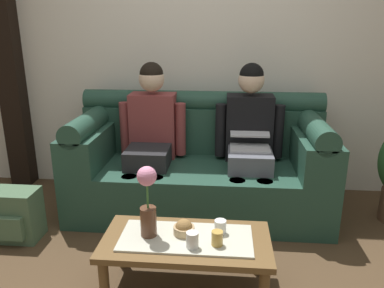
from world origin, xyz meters
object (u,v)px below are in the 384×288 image
object	(u,v)px
couch	(200,166)
flower_vase	(148,200)
backpack_left	(16,215)
snack_bowl	(184,229)
cup_near_left	(192,240)
person_right	(250,135)
cup_far_center	(220,227)
person_left	(151,132)
coffee_table	(186,245)
cup_near_right	(217,238)

from	to	relation	value
couch	flower_vase	world-z (taller)	couch
flower_vase	backpack_left	size ratio (longest dim) A/B	1.11
snack_bowl	cup_near_left	size ratio (longest dim) A/B	1.35
person_right	backpack_left	size ratio (longest dim) A/B	3.23
flower_vase	cup_far_center	world-z (taller)	flower_vase
person_right	person_left	bearing A→B (deg)	179.95
coffee_table	flower_vase	xyz separation A→B (m)	(-0.21, 0.00, 0.27)
couch	snack_bowl	distance (m)	1.05
coffee_table	backpack_left	world-z (taller)	backpack_left
cup_near_left	cup_near_right	world-z (taller)	cup_near_left
snack_bowl	person_right	bearing A→B (deg)	68.25
person_left	snack_bowl	xyz separation A→B (m)	(0.39, -1.05, -0.27)
flower_vase	cup_near_right	xyz separation A→B (m)	(0.39, -0.07, -0.18)
coffee_table	cup_near_right	distance (m)	0.21
coffee_table	snack_bowl	xyz separation A→B (m)	(-0.02, 0.03, 0.09)
flower_vase	cup_near_right	distance (m)	0.44
person_right	couch	bearing A→B (deg)	179.59
cup_near_right	backpack_left	bearing A→B (deg)	160.54
flower_vase	snack_bowl	xyz separation A→B (m)	(0.20, 0.03, -0.18)
coffee_table	cup_near_left	size ratio (longest dim) A/B	10.71
person_right	cup_near_left	world-z (taller)	person_right
couch	backpack_left	world-z (taller)	couch
flower_vase	snack_bowl	world-z (taller)	flower_vase
snack_bowl	cup_far_center	xyz separation A→B (m)	(0.21, 0.03, 0.01)
person_right	coffee_table	bearing A→B (deg)	-110.42
snack_bowl	cup_far_center	size ratio (longest dim) A/B	1.51
coffee_table	couch	bearing A→B (deg)	90.00
person_right	cup_near_left	xyz separation A→B (m)	(-0.36, -1.19, -0.26)
coffee_table	snack_bowl	distance (m)	0.10
person_right	flower_vase	size ratio (longest dim) A/B	2.92
coffee_table	snack_bowl	size ratio (longest dim) A/B	7.91
cup_near_left	cup_far_center	xyz separation A→B (m)	(0.15, 0.16, -0.00)
person_right	cup_near_left	bearing A→B (deg)	-106.84
cup_near_left	cup_far_center	bearing A→B (deg)	47.80
person_left	couch	bearing A→B (deg)	0.31
flower_vase	cup_near_right	bearing A→B (deg)	-9.81
flower_vase	cup_near_left	distance (m)	0.33
flower_vase	cup_far_center	distance (m)	0.45
cup_near_left	backpack_left	world-z (taller)	cup_near_left
person_right	cup_far_center	distance (m)	1.08
cup_near_left	cup_near_right	bearing A→B (deg)	15.04
couch	cup_near_left	size ratio (longest dim) A/B	23.04
person_right	flower_vase	bearing A→B (deg)	-119.74
couch	person_right	distance (m)	0.49
snack_bowl	backpack_left	bearing A→B (deg)	161.73
cup_near_right	backpack_left	distance (m)	1.57
couch	flower_vase	size ratio (longest dim) A/B	4.94
person_left	coffee_table	world-z (taller)	person_left
cup_far_center	backpack_left	bearing A→B (deg)	165.20
cup_near_right	person_left	bearing A→B (deg)	116.80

